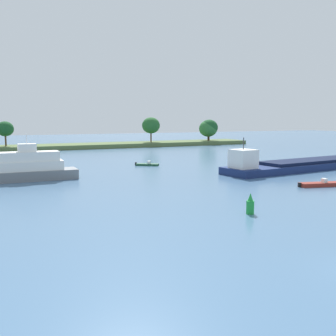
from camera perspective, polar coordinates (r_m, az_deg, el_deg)
treeline_island at (r=118.41m, az=-7.19°, el=4.20°), size 94.21×11.67×8.86m
fishing_skiff at (r=71.09m, az=-3.04°, el=0.53°), size 4.11×3.52×0.85m
white_riverboat at (r=57.19m, az=-21.88°, el=-0.08°), size 17.72×4.16×6.47m
cargo_barge at (r=71.46m, az=20.68°, el=0.64°), size 39.37×9.74×5.73m
small_motorboat at (r=52.94m, az=21.40°, el=-2.22°), size 5.94×2.79×0.99m
channel_buoy_green at (r=35.86m, az=11.90°, el=-5.31°), size 0.70×0.70×1.90m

